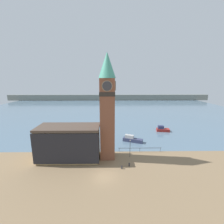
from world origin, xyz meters
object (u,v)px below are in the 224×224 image
Objects in this scene: clock_tower at (107,105)px; mooring_bollard_far at (122,167)px; boat_near at (132,139)px; lamp_post at (130,145)px; mooring_bollard_near at (129,164)px; pier_building at (69,143)px; boat_far at (162,129)px.

clock_tower is 13.45m from mooring_bollard_far.
boat_near is 9.43m from lamp_post.
mooring_bollard_far is (-1.66, -0.98, -0.03)m from mooring_bollard_near.
boat_near is (7.09, 8.97, -11.83)m from clock_tower.
clock_tower is 31.81× the size of mooring_bollard_near.
mooring_bollard_near is 1.06× the size of mooring_bollard_far.
boat_near is at bearing 78.56° from lamp_post.
pier_building is 33.78m from boat_far.
boat_near is 13.09m from mooring_bollard_near.
lamp_post is at bearing 0.02° from clock_tower.
pier_building is 12.95m from mooring_bollard_far.
pier_building is 18.77m from boat_near.
lamp_post reaches higher than boat_near.
boat_near is 8.51× the size of mooring_bollard_far.
clock_tower is 10.92m from lamp_post.
boat_far is at bearing 43.14° from clock_tower.
lamp_post is (14.00, 0.61, -0.94)m from pier_building.
pier_building reaches higher than lamp_post.
boat_near is 14.43m from mooring_bollard_far.
lamp_post is (-13.98, -18.04, 2.26)m from boat_far.
boat_far reaches higher than mooring_bollard_near.
clock_tower is 13.58m from mooring_bollard_near.
lamp_post is (5.27, 0.00, -9.56)m from clock_tower.
boat_far reaches higher than boat_near.
boat_far is at bearing 58.45° from boat_near.
lamp_post is at bearing 80.60° from mooring_bollard_near.
pier_building is at bearing -176.04° from clock_tower.
clock_tower is at bearing -106.56° from boat_near.
clock_tower reaches higher than boat_far.
boat_far is (19.25, 18.04, -11.82)m from clock_tower.
mooring_bollard_near is (13.36, -3.27, -3.54)m from pier_building.
pier_building is 2.99× the size of boat_far.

